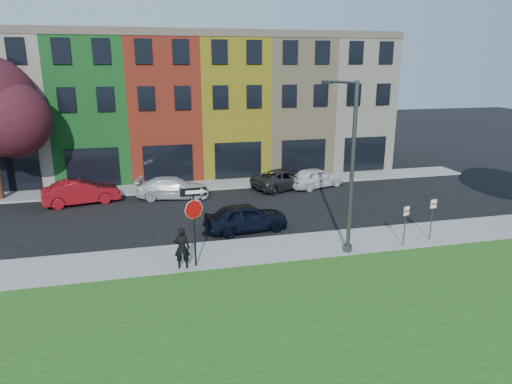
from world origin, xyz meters
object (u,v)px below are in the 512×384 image
object	(u,v)px
man	(182,248)
sedan_near	(246,217)
street_lamp	(349,168)
stop_sign	(194,211)

from	to	relation	value
man	sedan_near	size ratio (longest dim) A/B	0.40
sedan_near	street_lamp	bearing A→B (deg)	-140.71
man	sedan_near	bearing A→B (deg)	-123.76
stop_sign	sedan_near	world-z (taller)	stop_sign
sedan_near	stop_sign	bearing A→B (deg)	136.07
street_lamp	stop_sign	bearing A→B (deg)	168.20
man	sedan_near	world-z (taller)	man
man	street_lamp	distance (m)	7.88
street_lamp	sedan_near	bearing A→B (deg)	122.28
stop_sign	sedan_near	size ratio (longest dim) A/B	0.77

